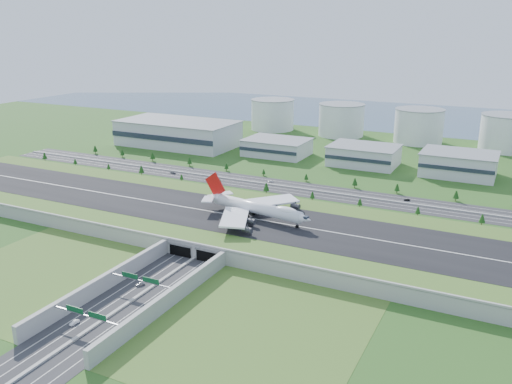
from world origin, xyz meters
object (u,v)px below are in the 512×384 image
at_px(car_0, 140,284).
at_px(car_1, 74,322).
at_px(boeing_747, 256,208).
at_px(fuel_tank_a, 273,115).
at_px(car_2, 194,272).
at_px(car_3, 96,348).
at_px(car_7, 270,181).
at_px(car_4, 173,173).
at_px(car_5, 407,200).

distance_m(car_0, car_1, 40.44).
bearing_deg(boeing_747, fuel_tank_a, 122.22).
distance_m(car_2, car_3, 73.68).
bearing_deg(car_7, fuel_tank_a, -156.72).
xyz_separation_m(boeing_747, car_2, (-0.90, -67.49, -13.93)).
xyz_separation_m(car_1, car_2, (18.90, 62.99, -0.04)).
relative_size(car_1, car_4, 0.90).
bearing_deg(boeing_747, car_0, -91.66).
xyz_separation_m(car_4, car_5, (191.14, 13.16, -0.14)).
bearing_deg(car_0, car_3, -47.56).
distance_m(car_5, car_7, 107.30).
relative_size(car_1, car_2, 0.89).
xyz_separation_m(boeing_747, car_3, (1.52, -141.13, -13.89)).
height_order(car_4, car_7, car_4).
distance_m(boeing_747, car_4, 149.04).
height_order(car_4, car_5, car_4).
height_order(car_1, car_4, car_4).
xyz_separation_m(fuel_tank_a, car_3, (132.50, -449.00, -16.63)).
height_order(fuel_tank_a, car_1, fuel_tank_a).
bearing_deg(car_4, car_2, -135.65).
distance_m(car_0, car_2, 27.92).
distance_m(fuel_tank_a, car_5, 290.29).
bearing_deg(car_5, car_7, -108.69).
xyz_separation_m(car_5, car_7, (-107.30, 0.44, -0.02)).
bearing_deg(fuel_tank_a, car_1, -75.77).
relative_size(car_2, car_4, 1.01).
height_order(fuel_tank_a, boeing_747, fuel_tank_a).
xyz_separation_m(car_3, car_5, (68.91, 240.61, -0.03)).
relative_size(car_2, car_5, 1.18).
xyz_separation_m(boeing_747, car_0, (-17.25, -90.12, -13.84)).
xyz_separation_m(car_0, car_3, (18.77, -51.01, -0.05)).
xyz_separation_m(fuel_tank_a, boeing_747, (130.98, -307.87, -2.75)).
relative_size(car_0, car_3, 0.91).
distance_m(car_0, car_3, 54.35).
distance_m(fuel_tank_a, boeing_747, 334.58).
relative_size(car_5, car_7, 0.91).
distance_m(car_4, car_5, 191.60).
xyz_separation_m(car_0, car_1, (-2.56, -40.36, -0.05)).
bearing_deg(car_7, car_4, -81.86).
bearing_deg(car_2, car_1, 48.99).
bearing_deg(car_1, boeing_747, 85.65).
xyz_separation_m(car_2, car_4, (-119.81, 153.81, 0.15)).
relative_size(car_1, car_3, 0.88).
bearing_deg(car_5, car_0, -43.27).
bearing_deg(car_7, car_0, 4.82).
height_order(car_3, car_7, car_3).
xyz_separation_m(car_2, car_3, (2.43, -73.64, 0.04)).
bearing_deg(car_2, car_3, 67.58).
bearing_deg(car_7, car_2, 11.05).
bearing_deg(car_7, car_5, 88.69).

